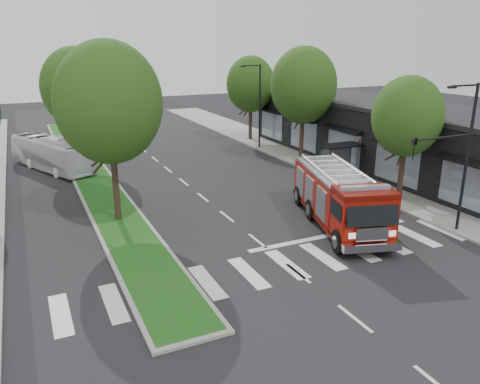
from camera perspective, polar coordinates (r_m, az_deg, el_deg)
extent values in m
plane|color=black|center=(24.63, 2.14, -5.98)|extent=(140.00, 140.00, 0.00)
cube|color=gray|center=(39.01, 11.79, 2.76)|extent=(5.00, 80.00, 0.15)
cube|color=gray|center=(39.50, -17.99, 2.43)|extent=(3.00, 50.00, 0.14)
cube|color=#154012|center=(39.48, -18.00, 2.54)|extent=(2.60, 49.50, 0.02)
cube|color=black|center=(41.32, 17.05, 6.63)|extent=(8.00, 30.00, 5.00)
cylinder|color=black|center=(35.14, 10.89, 3.15)|extent=(0.08, 0.08, 2.50)
cylinder|color=black|center=(36.82, 14.43, 3.57)|extent=(0.08, 0.08, 2.50)
cylinder|color=black|center=(36.08, 9.78, 3.59)|extent=(0.08, 0.08, 2.50)
cylinder|color=black|center=(37.72, 13.28, 3.99)|extent=(0.08, 0.08, 2.50)
cube|color=black|center=(36.13, 12.26, 5.58)|extent=(3.20, 1.60, 0.12)
cube|color=#8C99A5|center=(36.95, 11.48, 3.91)|extent=(2.80, 0.04, 1.80)
cube|color=black|center=(36.59, 12.06, 2.52)|extent=(2.40, 0.40, 0.08)
cylinder|color=black|center=(32.08, 19.05, 2.24)|extent=(0.36, 0.36, 3.74)
ellipsoid|color=#1D370F|center=(31.37, 19.72, 8.69)|extent=(4.40, 4.40, 5.06)
cylinder|color=black|center=(41.18, 7.52, 6.80)|extent=(0.36, 0.36, 4.40)
ellipsoid|color=#1D370F|center=(40.60, 7.77, 12.76)|extent=(5.60, 5.60, 6.44)
cylinder|color=black|center=(49.79, 1.27, 8.56)|extent=(0.36, 0.36, 3.96)
ellipsoid|color=#1D370F|center=(49.33, 1.30, 13.01)|extent=(5.00, 5.00, 5.75)
cylinder|color=black|center=(27.44, -14.94, 1.06)|extent=(0.36, 0.36, 4.62)
ellipsoid|color=#1D370F|center=(26.55, -15.71, 10.43)|extent=(5.80, 5.80, 6.67)
cylinder|color=black|center=(40.97, -18.66, 5.96)|extent=(0.36, 0.36, 4.40)
ellipsoid|color=#1D370F|center=(40.39, -19.27, 11.93)|extent=(5.60, 5.60, 6.44)
cylinder|color=black|center=(27.29, 25.91, 3.45)|extent=(0.16, 0.16, 8.00)
cylinder|color=black|center=(26.03, 25.78, 11.62)|extent=(1.80, 0.10, 0.10)
cube|color=black|center=(25.34, 24.44, 11.55)|extent=(0.45, 0.20, 0.12)
cylinder|color=black|center=(25.51, 23.45, 6.11)|extent=(4.00, 0.10, 0.10)
imported|color=black|center=(24.28, 20.48, 4.97)|extent=(0.18, 0.22, 1.10)
cylinder|color=black|center=(45.53, 2.42, 10.26)|extent=(0.16, 0.16, 8.00)
cylinder|color=black|center=(44.78, 1.43, 15.16)|extent=(1.80, 0.10, 0.10)
cube|color=black|center=(44.39, 0.35, 15.07)|extent=(0.45, 0.20, 0.12)
cube|color=#5A0B04|center=(27.23, 11.81, -2.73)|extent=(5.37, 9.74, 0.28)
cube|color=maroon|center=(27.65, 11.35, 0.17)|extent=(4.72, 7.61, 2.22)
cube|color=maroon|center=(23.84, 14.76, -2.94)|extent=(3.24, 2.72, 2.33)
cube|color=#B2B2B7|center=(27.33, 11.49, 2.50)|extent=(4.72, 7.61, 0.13)
cylinder|color=#B2B2B7|center=(26.95, 9.51, 2.90)|extent=(2.04, 6.41, 0.11)
cylinder|color=#B2B2B7|center=(27.62, 13.48, 3.01)|extent=(2.04, 6.41, 0.11)
cube|color=silver|center=(23.15, 15.77, -6.48)|extent=(2.88, 1.21, 0.39)
cube|color=#8C99A5|center=(23.37, 15.05, 0.51)|extent=(2.45, 1.08, 0.20)
cylinder|color=black|center=(23.51, 11.98, -5.95)|extent=(0.73, 1.28, 1.22)
cylinder|color=black|center=(24.48, 17.63, -5.45)|extent=(0.73, 1.28, 1.22)
cylinder|color=black|center=(27.61, 8.70, -2.14)|extent=(0.73, 1.28, 1.22)
cylinder|color=black|center=(28.44, 13.64, -1.85)|extent=(0.73, 1.28, 1.22)
cylinder|color=black|center=(30.03, 7.25, -0.44)|extent=(0.73, 1.28, 1.22)
cylinder|color=black|center=(30.79, 11.84, -0.22)|extent=(0.73, 1.28, 1.22)
imported|color=silver|center=(40.91, -22.00, 4.36)|extent=(5.88, 9.82, 2.70)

